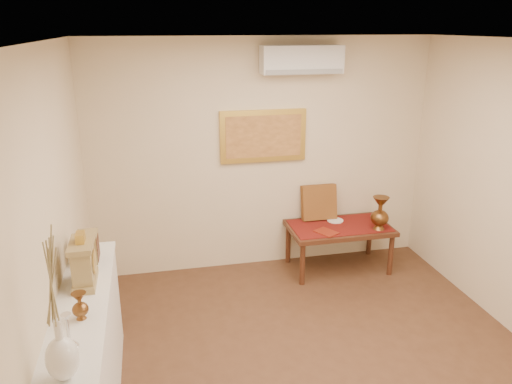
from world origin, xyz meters
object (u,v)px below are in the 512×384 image
object	(u,v)px
white_vase	(54,304)
wooden_chest	(88,247)
mantel_clock	(84,262)
low_table	(339,231)
display_ledge	(89,361)
brass_urn_tall	(380,210)

from	to	relation	value
white_vase	wooden_chest	distance (m)	1.50
mantel_clock	low_table	size ratio (longest dim) A/B	0.34
white_vase	low_table	world-z (taller)	white_vase
display_ledge	low_table	bearing A→B (deg)	35.10
white_vase	brass_urn_tall	world-z (taller)	white_vase
mantel_clock	low_table	distance (m)	3.19
brass_urn_tall	low_table	size ratio (longest dim) A/B	0.40
wooden_chest	display_ledge	bearing A→B (deg)	-90.04
white_vase	low_table	size ratio (longest dim) A/B	0.77
display_ledge	mantel_clock	world-z (taller)	mantel_clock
brass_urn_tall	low_table	distance (m)	0.55
white_vase	brass_urn_tall	distance (m)	4.02
wooden_chest	white_vase	bearing A→B (deg)	-89.96
brass_urn_tall	low_table	bearing A→B (deg)	154.17
wooden_chest	low_table	distance (m)	3.01
low_table	mantel_clock	bearing A→B (deg)	-148.73
white_vase	wooden_chest	bearing A→B (deg)	90.04
wooden_chest	low_table	size ratio (longest dim) A/B	0.20
display_ledge	low_table	distance (m)	3.27
mantel_clock	low_table	bearing A→B (deg)	31.27
brass_urn_tall	mantel_clock	world-z (taller)	mantel_clock
brass_urn_tall	display_ledge	bearing A→B (deg)	-151.35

